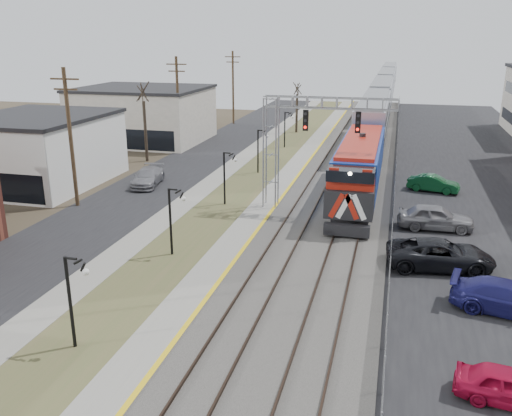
% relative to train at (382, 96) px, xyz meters
% --- Properties ---
extents(street_west, '(7.00, 120.00, 0.04)m').
position_rel_train_xyz_m(street_west, '(-17.00, -43.70, -2.92)').
color(street_west, black).
rests_on(street_west, ground).
extents(sidewalk, '(2.00, 120.00, 0.08)m').
position_rel_train_xyz_m(sidewalk, '(-12.50, -43.70, -2.90)').
color(sidewalk, gray).
rests_on(sidewalk, ground).
extents(grass_median, '(4.00, 120.00, 0.06)m').
position_rel_train_xyz_m(grass_median, '(-9.50, -43.70, -2.91)').
color(grass_median, '#47502B').
rests_on(grass_median, ground).
extents(platform, '(2.00, 120.00, 0.24)m').
position_rel_train_xyz_m(platform, '(-6.50, -43.70, -2.82)').
color(platform, gray).
rests_on(platform, ground).
extents(ballast_bed, '(8.00, 120.00, 0.20)m').
position_rel_train_xyz_m(ballast_bed, '(-1.50, -43.70, -2.84)').
color(ballast_bed, '#595651').
rests_on(ballast_bed, ground).
extents(parking_lot, '(16.00, 120.00, 0.04)m').
position_rel_train_xyz_m(parking_lot, '(10.50, -43.70, -2.92)').
color(parking_lot, black).
rests_on(parking_lot, ground).
extents(platform_edge, '(0.24, 120.00, 0.01)m').
position_rel_train_xyz_m(platform_edge, '(-5.62, -43.70, -2.69)').
color(platform_edge, gold).
rests_on(platform_edge, platform).
extents(track_near, '(1.58, 120.00, 0.15)m').
position_rel_train_xyz_m(track_near, '(-3.50, -43.70, -2.66)').
color(track_near, '#2D2119').
rests_on(track_near, ballast_bed).
extents(track_far, '(1.58, 120.00, 0.15)m').
position_rel_train_xyz_m(track_far, '(-0.00, -43.70, -2.66)').
color(track_far, '#2D2119').
rests_on(track_far, ballast_bed).
extents(train, '(3.00, 108.65, 5.33)m').
position_rel_train_xyz_m(train, '(0.00, 0.00, 0.00)').
color(train, '#13369E').
rests_on(train, ground).
extents(signal_gantry, '(9.00, 1.07, 8.15)m').
position_rel_train_xyz_m(signal_gantry, '(-4.28, -50.71, 2.65)').
color(signal_gantry, gray).
rests_on(signal_gantry, ground).
extents(lampposts, '(0.14, 62.14, 4.00)m').
position_rel_train_xyz_m(lampposts, '(-9.50, -60.41, -0.94)').
color(lampposts, black).
rests_on(lampposts, ground).
extents(utility_poles, '(0.28, 80.28, 10.00)m').
position_rel_train_xyz_m(utility_poles, '(-20.00, -53.70, 2.06)').
color(utility_poles, '#4C3823').
rests_on(utility_poles, ground).
extents(fence, '(0.04, 120.00, 1.60)m').
position_rel_train_xyz_m(fence, '(2.70, -43.70, -2.14)').
color(fence, gray).
rests_on(fence, ground).
extents(bare_trees, '(12.30, 42.30, 5.95)m').
position_rel_train_xyz_m(bare_trees, '(-18.16, -39.79, -0.24)').
color(bare_trees, '#382D23').
rests_on(bare_trees, ground).
extents(car_lot_a, '(3.97, 2.09, 1.29)m').
position_rel_train_xyz_m(car_lot_a, '(6.98, -70.08, -2.30)').
color(car_lot_a, '#AF0D32').
rests_on(car_lot_a, ground).
extents(car_lot_c, '(5.96, 3.33, 1.58)m').
position_rel_train_xyz_m(car_lot_c, '(5.30, -58.81, -2.15)').
color(car_lot_c, black).
rests_on(car_lot_c, ground).
extents(car_lot_d, '(5.39, 3.03, 1.47)m').
position_rel_train_xyz_m(car_lot_d, '(8.00, -63.26, -2.20)').
color(car_lot_d, navy).
rests_on(car_lot_d, ground).
extents(car_lot_e, '(4.85, 2.10, 1.63)m').
position_rel_train_xyz_m(car_lot_e, '(5.38, -52.42, -2.12)').
color(car_lot_e, slate).
rests_on(car_lot_e, ground).
extents(car_lot_f, '(4.22, 2.24, 1.32)m').
position_rel_train_xyz_m(car_lot_f, '(5.72, -43.16, -2.28)').
color(car_lot_f, '#0E4621').
rests_on(car_lot_f, ground).
extents(car_street_b, '(2.81, 5.18, 1.43)m').
position_rel_train_xyz_m(car_street_b, '(-17.39, -47.19, -2.23)').
color(car_street_b, gray).
rests_on(car_street_b, ground).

